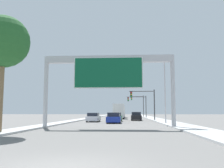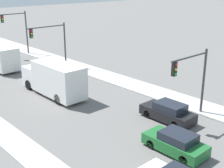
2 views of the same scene
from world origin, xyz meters
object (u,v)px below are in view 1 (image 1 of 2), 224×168
(car_mid_left, at_px, (116,117))
(traffic_light_mid_block, at_px, (139,103))
(car_far_center, at_px, (136,116))
(street_lamp_right, at_px, (162,85))
(traffic_light_near_intersection, at_px, (146,99))
(sign_gantry, at_px, (108,71))
(palm_tree_foreground, at_px, (3,42))
(truck_box_secondary, at_px, (120,112))
(truck_box_primary, at_px, (119,111))
(traffic_light_far_intersection, at_px, (139,103))
(car_mid_right, at_px, (114,118))
(car_mid_center, at_px, (93,117))

(car_mid_left, relative_size, traffic_light_mid_block, 0.74)
(traffic_light_mid_block, bearing_deg, car_far_center, -94.63)
(traffic_light_mid_block, relative_size, street_lamp_right, 0.66)
(traffic_light_near_intersection, bearing_deg, car_mid_left, -155.43)
(sign_gantry, distance_m, palm_tree_foreground, 10.36)
(sign_gantry, height_order, palm_tree_foreground, palm_tree_foreground)
(sign_gantry, distance_m, traffic_light_mid_block, 40.48)
(truck_box_secondary, bearing_deg, street_lamp_right, -80.14)
(traffic_light_near_intersection, height_order, street_lamp_right, street_lamp_right)
(car_far_center, bearing_deg, street_lamp_right, -77.14)
(car_mid_left, relative_size, truck_box_secondary, 0.50)
(truck_box_primary, bearing_deg, truck_box_secondary, 90.00)
(truck_box_primary, height_order, traffic_light_far_intersection, traffic_light_far_intersection)
(sign_gantry, height_order, traffic_light_mid_block, sign_gantry)
(truck_box_secondary, relative_size, palm_tree_foreground, 0.95)
(car_mid_left, bearing_deg, sign_gantry, -90.00)
(car_mid_left, relative_size, traffic_light_near_intersection, 0.76)
(sign_gantry, bearing_deg, car_mid_right, 90.00)
(car_far_center, relative_size, car_mid_right, 0.98)
(car_mid_right, relative_size, traffic_light_near_intersection, 0.83)
(traffic_light_mid_block, xyz_separation_m, palm_tree_foreground, (-12.46, -47.27, 2.87))
(truck_box_secondary, bearing_deg, car_mid_right, -90.00)
(car_mid_right, height_order, traffic_light_near_intersection, traffic_light_near_intersection)
(truck_box_secondary, xyz_separation_m, traffic_light_near_intersection, (5.20, -25.21, 2.24))
(traffic_light_near_intersection, distance_m, traffic_light_far_intersection, 30.01)
(car_mid_left, height_order, traffic_light_far_intersection, traffic_light_far_intersection)
(car_mid_center, bearing_deg, car_mid_left, 39.69)
(car_far_center, distance_m, traffic_light_near_intersection, 3.64)
(truck_box_secondary, height_order, palm_tree_foreground, palm_tree_foreground)
(car_mid_center, distance_m, street_lamp_right, 12.90)
(sign_gantry, bearing_deg, palm_tree_foreground, -136.08)
(truck_box_secondary, bearing_deg, traffic_light_mid_block, -45.92)
(street_lamp_right, bearing_deg, palm_tree_foreground, -132.59)
(sign_gantry, distance_m, street_lamp_right, 10.31)
(car_mid_right, distance_m, traffic_light_near_intersection, 11.53)
(street_lamp_right, bearing_deg, car_mid_center, 145.56)
(traffic_light_far_intersection, bearing_deg, car_mid_left, -99.72)
(traffic_light_near_intersection, bearing_deg, palm_tree_foreground, -114.84)
(sign_gantry, xyz_separation_m, car_far_center, (3.50, 21.09, -4.99))
(car_mid_center, height_order, truck_box_secondary, truck_box_secondary)
(sign_gantry, height_order, car_mid_left, sign_gantry)
(car_far_center, xyz_separation_m, truck_box_secondary, (-3.50, 24.24, 0.83))
(sign_gantry, distance_m, car_mid_left, 18.44)
(sign_gantry, xyz_separation_m, truck_box_secondary, (0.00, 45.33, -4.16))
(car_far_center, height_order, truck_box_secondary, truck_box_secondary)
(car_far_center, relative_size, car_mid_left, 1.06)
(truck_box_primary, bearing_deg, car_mid_center, -101.41)
(car_far_center, distance_m, car_mid_right, 11.33)
(traffic_light_mid_block, xyz_separation_m, street_lamp_right, (1.45, -32.14, 1.19))
(car_far_center, height_order, street_lamp_right, street_lamp_right)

